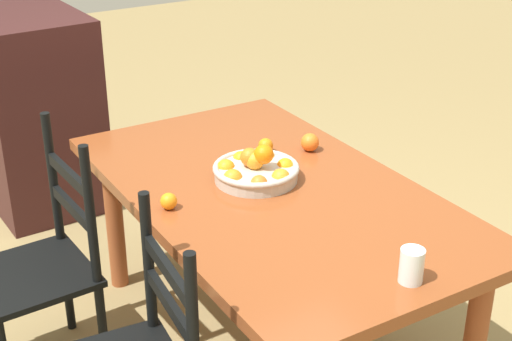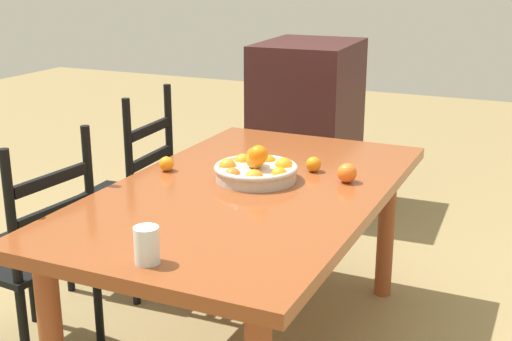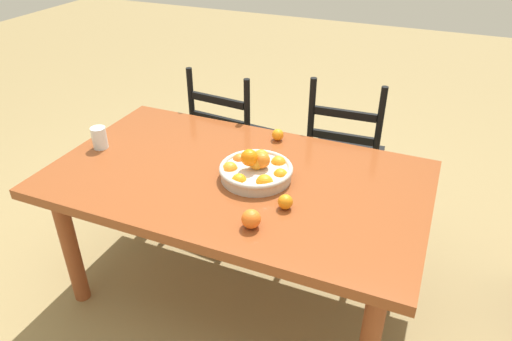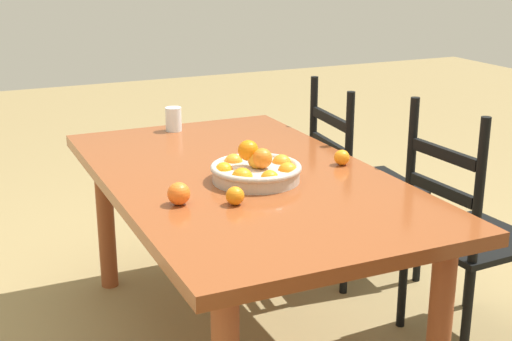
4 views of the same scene
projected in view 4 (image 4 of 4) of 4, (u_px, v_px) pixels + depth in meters
dining_table at (243, 195)px, 2.74m from camera, size 1.74×1.01×0.72m
chair_near_window at (465, 237)px, 2.83m from camera, size 0.45×0.45×0.99m
chair_by_cabinet at (357, 186)px, 3.44m from camera, size 0.49×0.49×0.95m
fruit_bowl at (256, 170)px, 2.62m from camera, size 0.34×0.34×0.15m
orange_loose_0 at (235, 196)px, 2.38m from camera, size 0.06×0.06×0.06m
orange_loose_1 at (342, 157)px, 2.82m from camera, size 0.06×0.06×0.06m
orange_loose_2 at (179, 194)px, 2.38m from camera, size 0.08×0.08×0.08m
drinking_glass at (174, 119)px, 3.34m from camera, size 0.08×0.08×0.11m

